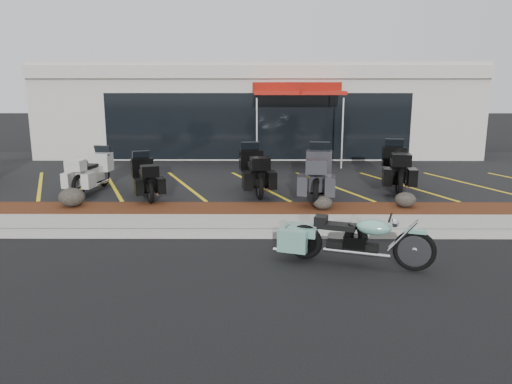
{
  "coord_description": "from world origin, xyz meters",
  "views": [
    {
      "loc": [
        0.02,
        -9.17,
        3.18
      ],
      "look_at": [
        -0.03,
        1.2,
        0.91
      ],
      "focal_mm": 35.0,
      "sensor_mm": 36.0,
      "label": 1
    }
  ],
  "objects_px": {
    "traffic_cone": "(255,168)",
    "touring_white": "(103,166)",
    "hero_cruiser": "(415,245)",
    "popup_canopy": "(297,90)"
  },
  "relations": [
    {
      "from": "touring_white",
      "to": "popup_canopy",
      "type": "height_order",
      "value": "popup_canopy"
    },
    {
      "from": "touring_white",
      "to": "popup_canopy",
      "type": "relative_size",
      "value": 0.61
    },
    {
      "from": "touring_white",
      "to": "traffic_cone",
      "type": "distance_m",
      "value": 4.95
    },
    {
      "from": "hero_cruiser",
      "to": "touring_white",
      "type": "height_order",
      "value": "touring_white"
    },
    {
      "from": "traffic_cone",
      "to": "touring_white",
      "type": "bearing_deg",
      "value": -155.69
    },
    {
      "from": "hero_cruiser",
      "to": "traffic_cone",
      "type": "height_order",
      "value": "hero_cruiser"
    },
    {
      "from": "hero_cruiser",
      "to": "traffic_cone",
      "type": "xyz_separation_m",
      "value": [
        -2.79,
        8.54,
        -0.11
      ]
    },
    {
      "from": "hero_cruiser",
      "to": "popup_canopy",
      "type": "distance_m",
      "value": 11.61
    },
    {
      "from": "hero_cruiser",
      "to": "touring_white",
      "type": "bearing_deg",
      "value": 157.42
    },
    {
      "from": "touring_white",
      "to": "traffic_cone",
      "type": "xyz_separation_m",
      "value": [
        4.5,
        2.03,
        -0.39
      ]
    }
  ]
}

